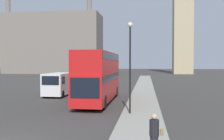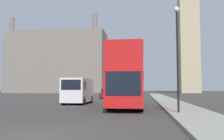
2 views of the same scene
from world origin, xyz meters
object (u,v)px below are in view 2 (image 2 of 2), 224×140
Objects in this scene: clock_tower at (188,3)px; white_van at (78,90)px; street_lamp at (177,43)px; parked_sedan at (107,94)px; red_double_decker_bus at (128,76)px.

white_van is (-21.89, -61.13, -29.26)m from clock_tower.
street_lamp is 25.81m from parked_sedan.
red_double_decker_bus is at bearing 119.59° from street_lamp.
street_lamp reaches higher than parked_sedan.
street_lamp is at bearing -72.37° from parked_sedan.
street_lamp is (3.27, -5.76, 1.66)m from red_double_decker_bus.
red_double_decker_bus reaches higher than parked_sedan.
white_van is 12.98m from street_lamp.
parked_sedan is (-21.09, -46.10, -29.95)m from clock_tower.
clock_tower is 9.44× the size of street_lamp.
red_double_decker_bus is 6.83m from street_lamp.
red_double_decker_bus reaches higher than white_van.
street_lamp is at bearing -47.52° from white_van.
clock_tower is 72.44m from red_double_decker_bus.
red_double_decker_bus is 6.49m from white_van.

